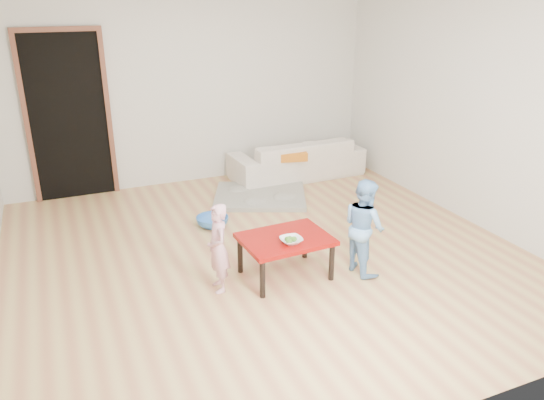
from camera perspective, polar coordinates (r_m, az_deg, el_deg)
floor at (r=5.44m, az=-0.84°, el=-5.68°), size 5.00×5.00×0.01m
back_wall at (r=7.31m, az=-8.56°, el=11.92°), size 5.00×0.02×2.60m
right_wall at (r=6.34m, az=20.76°, el=9.36°), size 0.02×5.00×2.60m
doorway at (r=7.11m, az=-21.04°, el=8.22°), size 1.02×0.08×2.11m
sofa at (r=7.59m, az=2.69°, el=4.53°), size 1.91×0.80×0.55m
cushion at (r=7.26m, az=1.85°, el=4.94°), size 0.50×0.47×0.12m
red_table at (r=4.93m, az=1.44°, el=-6.11°), size 0.83×0.64×0.40m
bowl at (r=4.72m, az=2.08°, el=-4.36°), size 0.20×0.20×0.05m
broccoli at (r=4.72m, az=2.08°, el=-4.32°), size 0.12×0.12×0.06m
child_pink at (r=4.64m, az=-5.82°, el=-5.18°), size 0.21×0.30×0.81m
child_blue at (r=4.98m, az=9.87°, el=-2.80°), size 0.38×0.47×0.92m
basin at (r=6.04m, az=-6.42°, el=-2.32°), size 0.37×0.37×0.11m
blanket at (r=6.84m, az=-1.30°, el=0.43°), size 1.43×1.33×0.06m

